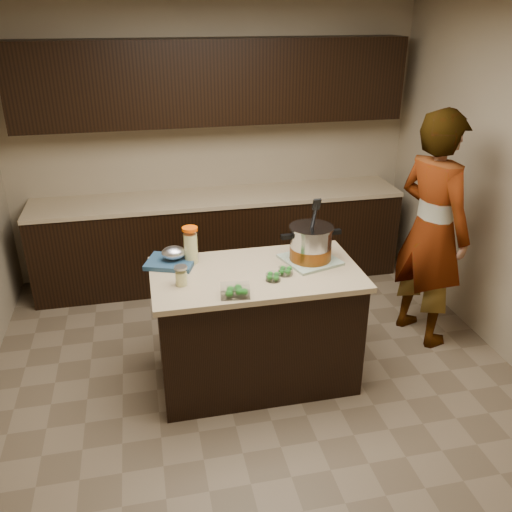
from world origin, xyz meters
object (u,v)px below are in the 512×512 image
at_px(stock_pot, 311,245).
at_px(lemonade_pitcher, 191,247).
at_px(person, 432,230).
at_px(island, 256,326).

height_order(stock_pot, lemonade_pitcher, stock_pot).
bearing_deg(lemonade_pitcher, stock_pot, -10.85).
relative_size(stock_pot, lemonade_pitcher, 1.68).
xyz_separation_m(lemonade_pitcher, person, (1.92, 0.06, -0.06)).
height_order(island, stock_pot, stock_pot).
xyz_separation_m(island, stock_pot, (0.42, 0.08, 0.57)).
bearing_deg(island, stock_pot, 11.24).
xyz_separation_m(stock_pot, lemonade_pitcher, (-0.84, 0.16, -0.00)).
bearing_deg(lemonade_pitcher, island, -30.08).
bearing_deg(island, lemonade_pitcher, 149.92).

